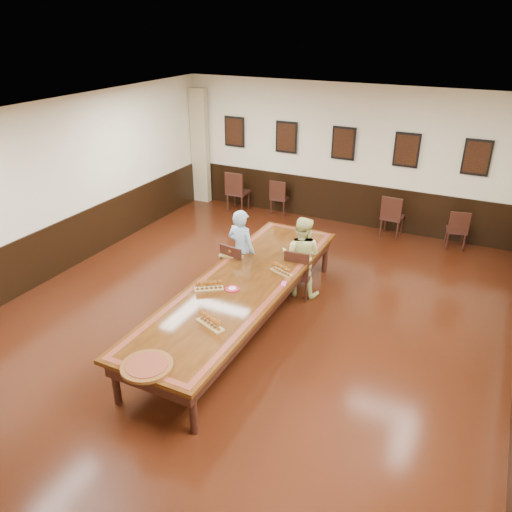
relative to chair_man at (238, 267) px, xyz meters
The scene contains 23 objects.
floor 1.19m from the chair_man, 58.56° to the right, with size 8.00×10.00×0.02m, color black.
ceiling 2.94m from the chair_man, 58.56° to the right, with size 8.00×10.00×0.02m, color white.
wall_back 4.28m from the chair_man, 82.13° to the left, with size 8.00×0.02×3.20m, color #F3EFCB.
wall_left 3.74m from the chair_man, 164.99° to the right, with size 0.02×10.00×3.20m, color #F3EFCB.
chair_man is the anchor object (origin of this frame).
chair_woman 1.08m from the chair_man, 16.90° to the left, with size 0.44×0.47×0.93m, color #321916, non-canonical shape.
spare_chair_a 4.13m from the chair_man, 118.28° to the left, with size 0.48×0.53×1.03m, color #321916, non-canonical shape.
spare_chair_b 4.03m from the chair_man, 103.26° to the left, with size 0.41×0.45×0.88m, color #321916, non-canonical shape.
spare_chair_c 4.19m from the chair_man, 63.09° to the left, with size 0.45×0.49×0.97m, color #321916, non-canonical shape.
spare_chair_d 4.94m from the chair_man, 48.68° to the left, with size 0.41×0.44×0.87m, color #321916, non-canonical shape.
person_man 0.30m from the chair_man, 80.72° to the left, with size 0.56×0.36×1.52m, color #508DC9.
person_woman 1.13m from the chair_man, 21.93° to the left, with size 0.72×0.56×1.45m, color #E2E891.
pink_phone 1.37m from the chair_man, 29.78° to the right, with size 0.07×0.15×0.01m, color #DF4A9F.
curtain 5.13m from the chair_man, 129.27° to the left, with size 0.45×0.18×2.90m, color tan.
wainscoting 1.08m from the chair_man, 58.56° to the right, with size 8.00×10.00×1.00m.
conference_table 1.09m from the chair_man, 58.56° to the right, with size 1.40×5.00×0.76m.
posters 4.30m from the chair_man, 81.99° to the left, with size 6.14×0.04×0.74m.
flight_a 0.39m from the chair_man, 93.75° to the right, with size 0.43×0.20×0.16m.
flight_b 1.10m from the chair_man, 19.79° to the right, with size 0.43×0.27×0.15m.
flight_c 1.40m from the chair_man, 80.50° to the right, with size 0.43×0.36×0.16m.
flight_d 2.31m from the chair_man, 70.99° to the right, with size 0.48×0.30×0.17m.
red_plate_grp 1.32m from the chair_man, 65.49° to the right, with size 0.21×0.21×0.03m.
carved_platter 3.30m from the chair_man, 80.74° to the right, with size 0.78×0.78×0.05m.
Camera 1 is at (3.22, -5.98, 4.50)m, focal length 35.00 mm.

